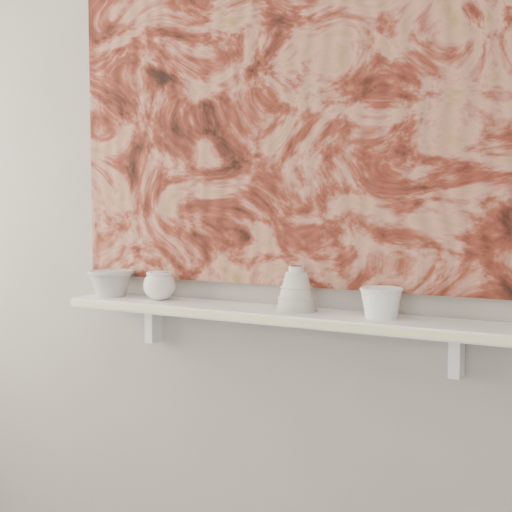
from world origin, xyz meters
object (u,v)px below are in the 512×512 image
Objects in this scene: painting at (291,97)px; bowl_white at (381,303)px; bowl_grey at (111,283)px; cup_cream at (160,285)px; shelf at (278,315)px; bell_vessel at (296,289)px.

painting is 0.65m from bowl_white.
bowl_grey is at bearing 180.00° from bowl_white.
cup_cream is at bearing 180.00° from bowl_white.
shelf is 0.42m from cup_cream.
painting reaches higher than bowl_white.
bowl_grey is 1.50× the size of cup_cream.
bell_vessel reaches higher than shelf.
shelf is 0.63m from painting.
cup_cream is at bearing -169.07° from painting.
painting reaches higher than cup_cream.
bowl_white is at bearing 0.00° from cup_cream.
bell_vessel is (0.06, -0.08, -0.55)m from painting.
bell_vessel reaches higher than bowl_white.
bowl_grey is (-0.61, 0.00, 0.06)m from shelf.
bowl_grey is (-0.61, -0.08, -0.57)m from painting.
cup_cream reaches higher than bowl_grey.
bowl_grey is 0.92m from bowl_white.
bowl_grey is 1.34× the size of bowl_white.
shelf is 12.30× the size of bowl_white.
bowl_grey is at bearing 180.00° from bell_vessel.
bell_vessel is (0.67, 0.00, 0.02)m from bowl_grey.
painting is (0.00, 0.08, 0.62)m from shelf.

